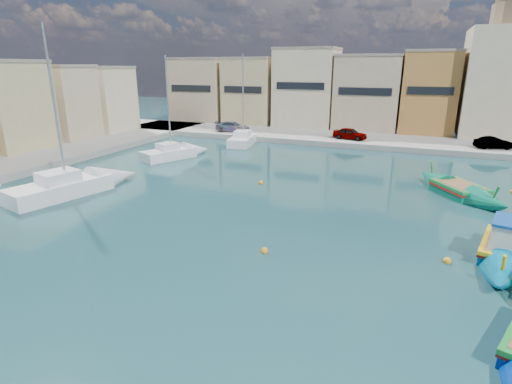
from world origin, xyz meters
The scene contains 11 objects.
ground centered at (0.00, 0.00, 0.00)m, with size 160.00×160.00×0.00m, color #122D36.
north_quay centered at (0.00, 32.00, 0.30)m, with size 80.00×8.00×0.60m, color gray.
west_quay centered at (-32.00, 8.00, 0.30)m, with size 8.00×56.00×0.60m, color gray.
north_townhouses centered at (6.68, 39.36, 5.00)m, with size 83.20×7.87×10.19m.
parked_cars centered at (-9.19, 30.50, 1.22)m, with size 33.05×2.69×1.28m.
luzzu_turquoise_cabin centered at (5.32, 5.27, 0.37)m, with size 4.16×9.67×3.04m.
luzzu_green centered at (3.87, 14.71, 0.30)m, with size 6.86×8.55×2.78m.
yacht_north centered at (-17.78, 27.59, 0.41)m, with size 3.55×8.14×10.51m.
yacht_midnorth centered at (-20.50, 18.01, 0.41)m, with size 4.94×7.47×10.24m.
yacht_mid centered at (-20.87, 6.04, 0.47)m, with size 4.76×9.86×12.01m.
mooring_buoys centered at (2.36, 5.21, 0.08)m, with size 26.22×23.22×0.36m.
Camera 1 is at (0.79, -14.93, 8.62)m, focal length 28.00 mm.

